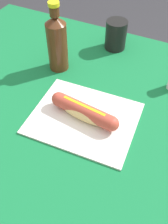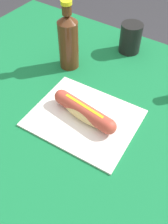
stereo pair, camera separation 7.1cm
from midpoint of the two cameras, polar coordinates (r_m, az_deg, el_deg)
The scene contains 6 objects.
ground_plane at distance 1.45m, azimuth 0.62°, elevation -19.38°, with size 6.00×6.00×0.00m, color #2D2D33.
dining_table at distance 0.89m, azimuth 0.96°, elevation -3.56°, with size 1.21×0.92×0.77m.
paper_wrapper at distance 0.74m, azimuth 2.72°, elevation -1.54°, with size 0.31×0.25×0.01m, color silver.
hot_dog at distance 0.72m, azimuth 2.80°, elevation -0.02°, with size 0.22×0.07×0.05m.
soda_bottle at distance 0.87m, azimuth -1.20°, elevation 15.88°, with size 0.07×0.07×0.24m.
drinking_cup at distance 1.00m, azimuth 12.63°, elevation 16.04°, with size 0.08×0.08×0.11m, color black.
Camera 2 is at (0.33, -0.45, 1.34)m, focal length 40.15 mm.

